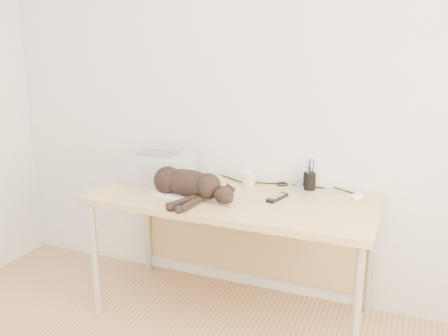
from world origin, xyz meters
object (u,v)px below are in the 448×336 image
at_px(printer, 159,167).
at_px(mug, 249,179).
at_px(cat, 185,184).
at_px(pen_cup, 309,181).
at_px(mouse, 357,194).
at_px(desk, 238,213).

xyz_separation_m(printer, mug, (0.56, 0.09, -0.04)).
bearing_deg(mug, printer, -171.30).
distance_m(cat, mug, 0.41).
distance_m(cat, pen_cup, 0.73).
bearing_deg(mug, mouse, 3.48).
xyz_separation_m(printer, mouse, (1.19, 0.12, -0.07)).
height_order(cat, mug, cat).
bearing_deg(cat, printer, 154.83).
bearing_deg(pen_cup, printer, -169.26).
relative_size(cat, mug, 7.02).
relative_size(desk, pen_cup, 8.65).
relative_size(desk, cat, 2.30).
bearing_deg(cat, desk, 47.17).
xyz_separation_m(printer, cat, (0.28, -0.21, -0.02)).
distance_m(printer, pen_cup, 0.92).
height_order(desk, cat, cat).
distance_m(pen_cup, mouse, 0.29).
xyz_separation_m(cat, mug, (0.27, 0.30, -0.02)).
height_order(mug, pen_cup, pen_cup).
height_order(pen_cup, mouse, pen_cup).
xyz_separation_m(desk, printer, (-0.54, 0.03, 0.22)).
relative_size(printer, pen_cup, 2.11).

